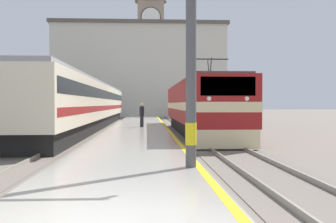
% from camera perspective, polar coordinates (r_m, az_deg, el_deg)
% --- Properties ---
extents(ground_plane, '(200.00, 200.00, 0.00)m').
position_cam_1_polar(ground_plane, '(35.94, -4.01, -2.04)').
color(ground_plane, '#70665B').
extents(platform, '(4.23, 140.00, 0.28)m').
position_cam_1_polar(platform, '(30.94, -4.15, -2.30)').
color(platform, '#ADA89E').
rests_on(platform, ground).
extents(rail_track_near, '(2.83, 140.00, 0.16)m').
position_cam_1_polar(rail_track_near, '(31.13, 3.14, -2.47)').
color(rail_track_near, '#70665B').
rests_on(rail_track_near, ground).
extents(rail_track_far, '(2.84, 140.00, 0.16)m').
position_cam_1_polar(rail_track_far, '(31.29, -11.69, -2.48)').
color(rail_track_far, '#70665B').
rests_on(rail_track_far, ground).
extents(locomotive_train, '(2.92, 19.41, 4.42)m').
position_cam_1_polar(locomotive_train, '(26.05, 4.37, 0.65)').
color(locomotive_train, black).
rests_on(locomotive_train, ground).
extents(passenger_train, '(2.92, 37.04, 3.66)m').
position_cam_1_polar(passenger_train, '(32.73, -11.31, 1.10)').
color(passenger_train, black).
rests_on(passenger_train, ground).
extents(catenary_mast, '(2.51, 0.31, 7.38)m').
position_cam_1_polar(catenary_mast, '(10.76, 3.76, 11.43)').
color(catenary_mast, '#4C4C51').
rests_on(catenary_mast, platform).
extents(person_on_platform, '(0.34, 0.34, 1.74)m').
position_cam_1_polar(person_on_platform, '(28.84, -3.82, -0.45)').
color(person_on_platform, '#23232D').
rests_on(person_on_platform, platform).
extents(clock_tower, '(5.87, 5.87, 24.95)m').
position_cam_1_polar(clock_tower, '(73.42, -2.53, 10.07)').
color(clock_tower, gray).
rests_on(clock_tower, ground).
extents(station_building, '(26.12, 8.91, 14.09)m').
position_cam_1_polar(station_building, '(61.05, -4.10, 5.90)').
color(station_building, beige).
rests_on(station_building, ground).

